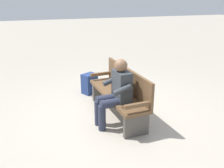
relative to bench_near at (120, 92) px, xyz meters
The scene contains 4 objects.
ground_plane 0.46m from the bench_near, 93.33° to the left, with size 40.00×40.00×0.00m, color #A89E8E.
bench_near is the anchor object (origin of this frame).
person_seated 0.43m from the bench_near, 147.87° to the left, with size 0.59×0.59×1.18m.
backpack 1.30m from the bench_near, 13.40° to the left, with size 0.38×0.40×0.46m.
Camera 1 is at (-3.97, 1.44, 2.16)m, focal length 39.35 mm.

